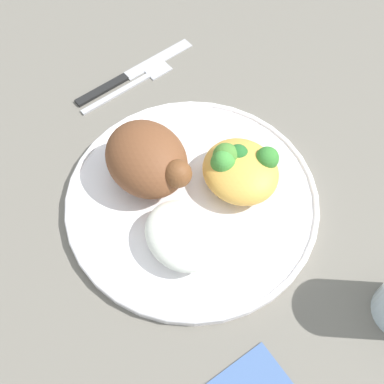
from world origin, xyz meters
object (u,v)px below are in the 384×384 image
(roasted_chicken, at_px, (148,159))
(mac_cheese_with_broccoli, at_px, (239,168))
(knife, at_px, (126,76))
(fork, at_px, (132,84))
(rice_pile, at_px, (182,235))
(plate, at_px, (192,199))

(roasted_chicken, bearing_deg, mac_cheese_with_broccoli, 52.68)
(knife, bearing_deg, fork, -0.43)
(rice_pile, xyz_separation_m, knife, (-0.26, 0.08, -0.03))
(fork, distance_m, knife, 0.02)
(plate, distance_m, rice_pile, 0.06)
(roasted_chicken, distance_m, rice_pile, 0.10)
(plate, height_order, knife, plate)
(plate, height_order, mac_cheese_with_broccoli, mac_cheese_with_broccoli)
(mac_cheese_with_broccoli, xyz_separation_m, knife, (-0.23, -0.02, -0.03))
(plate, xyz_separation_m, fork, (-0.20, 0.04, -0.00))
(fork, bearing_deg, knife, 179.57)
(rice_pile, height_order, knife, rice_pile)
(mac_cheese_with_broccoli, relative_size, fork, 0.64)
(rice_pile, bearing_deg, mac_cheese_with_broccoli, 107.36)
(roasted_chicken, distance_m, fork, 0.17)
(plate, distance_m, knife, 0.22)
(fork, height_order, knife, knife)
(rice_pile, bearing_deg, fork, 161.46)
(plate, xyz_separation_m, roasted_chicken, (-0.05, -0.02, 0.04))
(knife, bearing_deg, roasted_chicken, -20.93)
(rice_pile, relative_size, knife, 0.46)
(mac_cheese_with_broccoli, relative_size, knife, 0.48)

